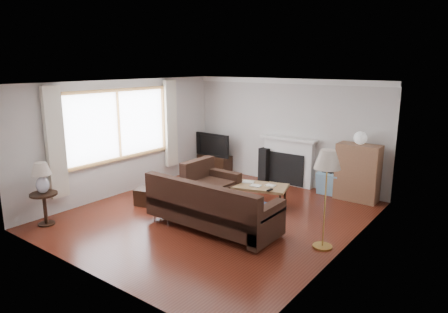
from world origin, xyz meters
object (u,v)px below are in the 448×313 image
Objects in this scene: sectional_sofa at (212,205)px; coffee_table at (258,196)px; tv_stand at (215,163)px; floor_lamp at (325,200)px; side_table at (45,209)px; bookshelf at (358,172)px.

coffee_table is (0.06, 1.39, -0.19)m from sectional_sofa.
tv_stand is 2.85m from coffee_table.
floor_lamp is (1.81, -0.96, 0.56)m from coffee_table.
side_table reaches higher than coffee_table.
floor_lamp is at bearing -82.04° from bookshelf.
coffee_table is 1.97× the size of side_table.
sectional_sofa is 1.65× the size of floor_lamp.
sectional_sofa is 1.40m from coffee_table.
side_table is (-4.00, -4.69, -0.31)m from bookshelf.
bookshelf is 0.76× the size of floor_lamp.
bookshelf reaches higher than side_table.
floor_lamp reaches higher than coffee_table.
coffee_table is at bearing 152.23° from floor_lamp.
side_table is at bearing -146.42° from coffee_table.
tv_stand is 0.35× the size of sectional_sofa.
tv_stand is at bearing 87.79° from side_table.
bookshelf is at bearing 30.98° from coffee_table.
tv_stand is 1.52× the size of side_table.
bookshelf is 0.46× the size of sectional_sofa.
coffee_table is 0.74× the size of floor_lamp.
floor_lamp is (0.36, -2.56, 0.19)m from bookshelf.
floor_lamp is (4.18, -2.55, 0.56)m from tv_stand.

